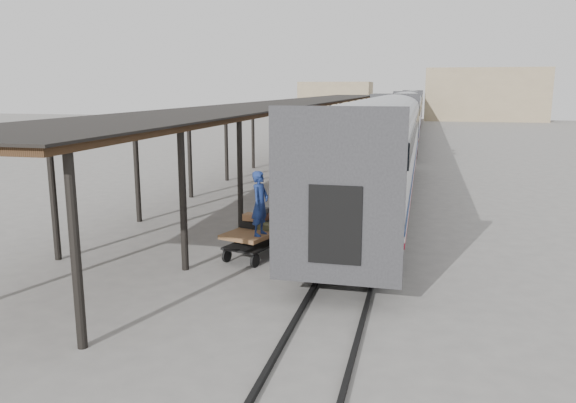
{
  "coord_description": "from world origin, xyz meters",
  "views": [
    {
      "loc": [
        5.02,
        -16.08,
        5.06
      ],
      "look_at": [
        1.16,
        -0.03,
        1.7
      ],
      "focal_mm": 35.0,
      "sensor_mm": 36.0,
      "label": 1
    }
  ],
  "objects_px": {
    "luggage_tug": "(329,156)",
    "baggage_cart": "(259,236)",
    "porter": "(260,203)",
    "pedestrian": "(309,158)"
  },
  "relations": [
    {
      "from": "luggage_tug",
      "to": "porter",
      "type": "xyz_separation_m",
      "value": [
        1.61,
        -21.81,
        1.2
      ]
    },
    {
      "from": "baggage_cart",
      "to": "pedestrian",
      "type": "height_order",
      "value": "pedestrian"
    },
    {
      "from": "baggage_cart",
      "to": "luggage_tug",
      "type": "distance_m",
      "value": 21.21
    },
    {
      "from": "baggage_cart",
      "to": "porter",
      "type": "xyz_separation_m",
      "value": [
        0.25,
        -0.65,
        1.15
      ]
    },
    {
      "from": "baggage_cart",
      "to": "luggage_tug",
      "type": "xyz_separation_m",
      "value": [
        -1.36,
        21.16,
        -0.05
      ]
    },
    {
      "from": "baggage_cart",
      "to": "porter",
      "type": "height_order",
      "value": "porter"
    },
    {
      "from": "baggage_cart",
      "to": "pedestrian",
      "type": "xyz_separation_m",
      "value": [
        -1.97,
        17.45,
        0.23
      ]
    },
    {
      "from": "luggage_tug",
      "to": "baggage_cart",
      "type": "bearing_deg",
      "value": -106.55
    },
    {
      "from": "baggage_cart",
      "to": "pedestrian",
      "type": "relative_size",
      "value": 1.52
    },
    {
      "from": "baggage_cart",
      "to": "pedestrian",
      "type": "bearing_deg",
      "value": 113.46
    }
  ]
}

